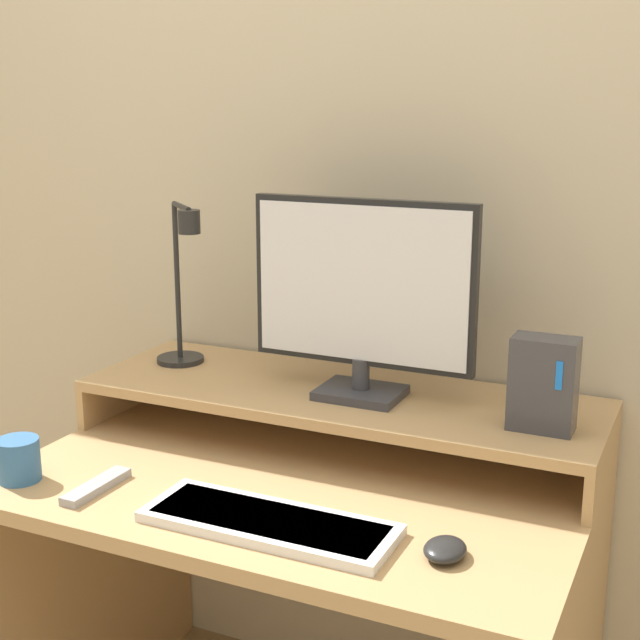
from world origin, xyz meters
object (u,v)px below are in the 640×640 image
keyboard (269,522)px  mouse (445,549)px  monitor (362,293)px  mug (19,460)px  remote_control (96,486)px  desk_lamp (183,294)px  router_dock (543,384)px

keyboard → mouse: bearing=5.5°
monitor → mug: monitor is taller
keyboard → mug: bearing=-177.1°
remote_control → mug: 0.17m
monitor → mouse: 0.56m
desk_lamp → mug: bearing=-101.1°
monitor → mouse: bearing=-51.1°
mouse → desk_lamp: bearing=152.2°
remote_control → mouse: bearing=2.8°
desk_lamp → mug: 0.51m
monitor → remote_control: size_ratio=2.87×
keyboard → monitor: bearing=89.2°
keyboard → remote_control: 0.36m
monitor → router_dock: bearing=-4.7°
router_dock → keyboard: bearing=-136.1°
desk_lamp → mug: desk_lamp is taller
monitor → desk_lamp: 0.44m
mug → monitor: bearing=38.6°
monitor → router_dock: (0.37, -0.03, -0.13)m
keyboard → mug: mug is taller
router_dock → mug: (-0.90, -0.39, -0.16)m
desk_lamp → remote_control: size_ratio=2.29×
remote_control → keyboard: bearing=0.5°
mouse → mug: size_ratio=1.03×
desk_lamp → keyboard: size_ratio=0.85×
keyboard → mug: (-0.52, -0.03, 0.03)m
router_dock → keyboard: (-0.38, -0.36, -0.19)m
remote_control → mug: (-0.16, -0.02, 0.03)m
monitor → mouse: size_ratio=5.49×
remote_control → desk_lamp: bearing=100.1°
router_dock → remote_control: router_dock is taller
mouse → remote_control: mouse is taller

